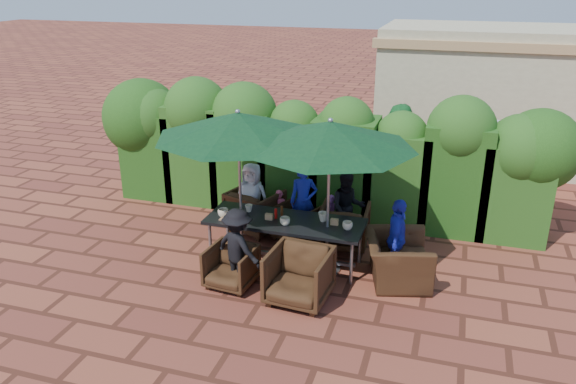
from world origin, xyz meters
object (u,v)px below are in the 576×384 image
(dining_table, at_px, (285,224))
(chair_far_left, at_px, (255,208))
(chair_far_mid, at_px, (297,220))
(chair_near_left, at_px, (231,265))
(chair_far_right, at_px, (345,224))
(chair_near_right, at_px, (299,274))
(umbrella_left, at_px, (238,125))
(umbrella_right, at_px, (330,135))
(chair_end_right, at_px, (398,252))

(dining_table, bearing_deg, chair_far_left, 131.10)
(chair_far_mid, bearing_deg, chair_far_left, 13.30)
(chair_far_mid, bearing_deg, chair_near_left, 96.56)
(dining_table, height_order, chair_far_left, chair_far_left)
(chair_far_right, bearing_deg, chair_far_left, -8.41)
(chair_near_right, bearing_deg, dining_table, 121.83)
(umbrella_left, xyz_separation_m, chair_far_mid, (0.71, 0.83, -1.87))
(umbrella_right, height_order, chair_far_right, umbrella_right)
(chair_far_left, height_order, chair_end_right, chair_end_right)
(umbrella_right, relative_size, chair_far_mid, 3.70)
(chair_near_right, bearing_deg, chair_far_right, 86.69)
(chair_far_right, bearing_deg, chair_far_mid, -5.21)
(chair_far_mid, relative_size, chair_far_right, 0.85)
(umbrella_right, height_order, chair_end_right, umbrella_right)
(chair_far_left, distance_m, chair_near_right, 2.48)
(chair_far_left, bearing_deg, chair_near_left, 117.17)
(umbrella_right, height_order, chair_near_right, umbrella_right)
(chair_far_left, xyz_separation_m, chair_end_right, (2.67, -1.05, 0.04))
(dining_table, bearing_deg, umbrella_left, 175.04)
(chair_far_right, xyz_separation_m, chair_near_right, (-0.26, -1.89, 0.02))
(chair_far_mid, bearing_deg, chair_near_right, 128.83)
(umbrella_left, bearing_deg, chair_far_left, 96.63)
(umbrella_right, relative_size, chair_far_right, 3.13)
(dining_table, xyz_separation_m, umbrella_left, (-0.77, 0.07, 1.54))
(chair_far_mid, bearing_deg, umbrella_left, 71.04)
(umbrella_left, bearing_deg, chair_far_right, 27.09)
(dining_table, height_order, umbrella_right, umbrella_right)
(umbrella_left, bearing_deg, chair_far_mid, 49.41)
(umbrella_left, distance_m, umbrella_right, 1.47)
(umbrella_left, relative_size, chair_near_left, 3.79)
(umbrella_left, relative_size, chair_near_right, 3.03)
(chair_far_mid, distance_m, chair_near_right, 2.01)
(chair_far_right, xyz_separation_m, chair_end_right, (1.00, -0.90, 0.06))
(chair_far_left, bearing_deg, dining_table, 148.62)
(chair_far_right, xyz_separation_m, chair_near_left, (-1.34, -1.79, -0.06))
(chair_far_mid, distance_m, chair_near_left, 1.88)
(chair_far_left, xyz_separation_m, chair_far_mid, (0.82, -0.12, -0.08))
(umbrella_left, distance_m, chair_near_right, 2.46)
(chair_far_left, distance_m, chair_far_right, 1.68)
(umbrella_right, height_order, chair_near_left, umbrella_right)
(chair_far_mid, relative_size, chair_end_right, 0.65)
(dining_table, bearing_deg, chair_near_right, -62.74)
(chair_near_right, bearing_deg, chair_end_right, 42.65)
(umbrella_left, height_order, chair_far_right, umbrella_left)
(umbrella_right, distance_m, chair_near_right, 2.04)
(umbrella_right, bearing_deg, chair_near_left, -144.93)
(umbrella_left, distance_m, chair_far_mid, 2.16)
(chair_near_right, bearing_deg, umbrella_right, 84.73)
(dining_table, xyz_separation_m, chair_far_mid, (-0.07, 0.89, -0.33))
(chair_end_right, bearing_deg, chair_near_left, 96.22)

